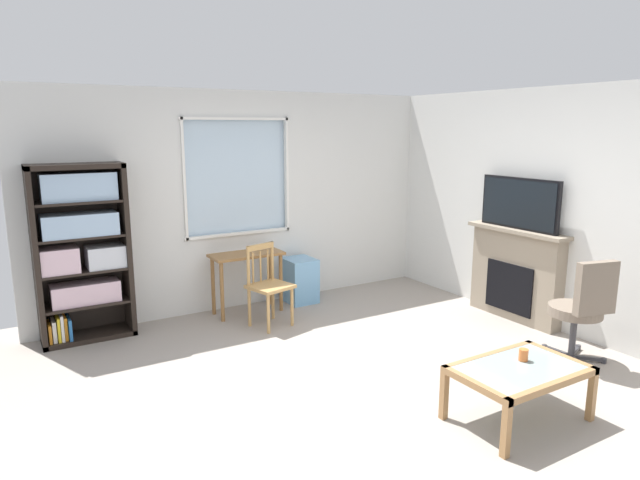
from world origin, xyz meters
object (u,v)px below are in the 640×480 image
wooden_chair (268,285)px  plastic_drawer_unit (300,280)px  desk_under_window (247,265)px  tv (519,203)px  bookshelf (81,247)px  coffee_table (519,374)px  office_chair (583,306)px  sippy_cup (523,355)px  fireplace (515,274)px

wooden_chair → plastic_drawer_unit: 0.92m
desk_under_window → tv: 3.15m
bookshelf → coffee_table: bookshelf is taller
tv → coffee_table: 2.55m
tv → office_chair: bearing=-111.6°
office_chair → sippy_cup: size_ratio=11.11×
plastic_drawer_unit → coffee_table: size_ratio=0.57×
tv → bookshelf: bearing=156.5°
wooden_chair → plastic_drawer_unit: (0.70, 0.57, -0.19)m
desk_under_window → wooden_chair: size_ratio=0.93×
fireplace → coffee_table: fireplace is taller
desk_under_window → sippy_cup: bearing=-75.3°
coffee_table → fireplace: bearing=40.9°
bookshelf → fireplace: bookshelf is taller
desk_under_window → tv: (2.51, -1.75, 0.75)m
fireplace → office_chair: size_ratio=1.24×
coffee_table → office_chair: bearing=16.8°
tv → office_chair: size_ratio=1.01×
bookshelf → tv: 4.66m
desk_under_window → plastic_drawer_unit: bearing=3.9°
tv → sippy_cup: bearing=-138.2°
bookshelf → coffee_table: 4.26m
desk_under_window → plastic_drawer_unit: 0.79m
sippy_cup → coffee_table: bearing=-150.4°
wooden_chair → desk_under_window: bearing=92.8°
desk_under_window → bookshelf: bearing=176.5°
office_chair → sippy_cup: 1.25m
coffee_table → sippy_cup: bearing=29.6°
plastic_drawer_unit → tv: size_ratio=0.55×
tv → coffee_table: (-1.77, -1.55, -0.97)m
bookshelf → office_chair: (3.80, -3.01, -0.42)m
sippy_cup → fireplace: bearing=41.5°
office_chair → coffee_table: office_chair is taller
office_chair → coffee_table: size_ratio=1.03×
coffee_table → plastic_drawer_unit: bearing=90.1°
bookshelf → sippy_cup: bookshelf is taller
bookshelf → plastic_drawer_unit: bookshelf is taller
plastic_drawer_unit → sippy_cup: (0.12, -3.28, 0.19)m
bookshelf → desk_under_window: 1.80m
desk_under_window → fireplace: size_ratio=0.67×
desk_under_window → office_chair: (2.05, -2.90, -0.02)m
fireplace → plastic_drawer_unit: bearing=135.0°
wooden_chair → tv: bearing=-26.4°
bookshelf → sippy_cup: bearing=-52.1°
desk_under_window → fireplace: bearing=-34.6°
desk_under_window → coffee_table: bearing=-77.4°
desk_under_window → tv: tv is taller
desk_under_window → office_chair: office_chair is taller
office_chair → sippy_cup: bearing=-164.6°
office_chair → coffee_table: (-1.32, -0.40, -0.19)m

